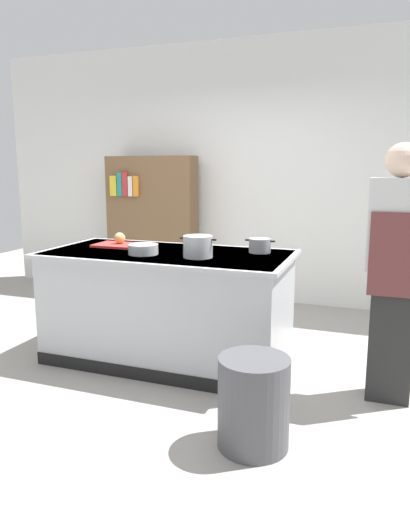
# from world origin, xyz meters

# --- Properties ---
(ground_plane) EXTENTS (10.00, 10.00, 0.00)m
(ground_plane) POSITION_xyz_m (0.00, 0.00, 0.00)
(ground_plane) COLOR #9E9991
(back_wall) EXTENTS (6.40, 0.12, 3.00)m
(back_wall) POSITION_xyz_m (0.00, 2.10, 1.50)
(back_wall) COLOR white
(back_wall) RESTS_ON ground_plane
(counter_island) EXTENTS (1.98, 0.98, 0.90)m
(counter_island) POSITION_xyz_m (0.00, -0.00, 0.47)
(counter_island) COLOR #B7BABF
(counter_island) RESTS_ON ground_plane
(cutting_board) EXTENTS (0.40, 0.28, 0.02)m
(cutting_board) POSITION_xyz_m (-0.51, 0.13, 0.91)
(cutting_board) COLOR red
(cutting_board) RESTS_ON counter_island
(onion) EXTENTS (0.10, 0.10, 0.10)m
(onion) POSITION_xyz_m (-0.51, 0.15, 0.97)
(onion) COLOR tan
(onion) RESTS_ON cutting_board
(stock_pot) EXTENTS (0.29, 0.22, 0.16)m
(stock_pot) POSITION_xyz_m (0.31, -0.13, 0.98)
(stock_pot) COLOR #B7BABF
(stock_pot) RESTS_ON counter_island
(sauce_pan) EXTENTS (0.24, 0.17, 0.11)m
(sauce_pan) POSITION_xyz_m (0.70, 0.24, 0.96)
(sauce_pan) COLOR #99999E
(sauce_pan) RESTS_ON counter_island
(mixing_bowl) EXTENTS (0.23, 0.23, 0.08)m
(mixing_bowl) POSITION_xyz_m (-0.13, -0.15, 0.94)
(mixing_bowl) COLOR #B7BABF
(mixing_bowl) RESTS_ON counter_island
(juice_cup) EXTENTS (0.07, 0.07, 0.10)m
(juice_cup) POSITION_xyz_m (0.11, 0.27, 0.95)
(juice_cup) COLOR yellow
(juice_cup) RESTS_ON counter_island
(trash_bin) EXTENTS (0.41, 0.41, 0.53)m
(trash_bin) POSITION_xyz_m (0.97, -0.99, 0.26)
(trash_bin) COLOR #4C4C51
(trash_bin) RESTS_ON ground_plane
(person_chef) EXTENTS (0.38, 0.25, 1.72)m
(person_chef) POSITION_xyz_m (1.70, -0.11, 0.91)
(person_chef) COLOR #282828
(person_chef) RESTS_ON ground_plane
(bookshelf) EXTENTS (1.10, 0.31, 1.70)m
(bookshelf) POSITION_xyz_m (-1.02, 1.80, 0.85)
(bookshelf) COLOR brown
(bookshelf) RESTS_ON ground_plane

